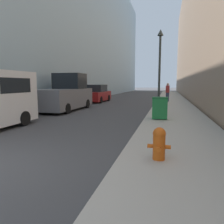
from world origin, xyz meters
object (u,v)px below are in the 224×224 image
at_px(lamppost, 160,64).
at_px(pedestrian_on_sidewalk, 168,92).
at_px(parked_sedan_near, 97,94).
at_px(trash_bin, 160,108).
at_px(fire_hydrant, 159,143).
at_px(pickup_truck, 65,95).

bearing_deg(lamppost, pedestrian_on_sidewalk, 86.11).
bearing_deg(parked_sedan_near, pedestrian_on_sidewalk, 4.55).
height_order(trash_bin, parked_sedan_near, parked_sedan_near).
height_order(fire_hydrant, pickup_truck, pickup_truck).
bearing_deg(fire_hydrant, parked_sedan_near, 112.81).
relative_size(fire_hydrant, parked_sedan_near, 0.16).
xyz_separation_m(fire_hydrant, pickup_truck, (-6.67, 8.97, 0.53)).
relative_size(trash_bin, pedestrian_on_sidewalk, 0.61).
bearing_deg(trash_bin, parked_sedan_near, 122.60).
bearing_deg(lamppost, fire_hydrant, -87.61).
xyz_separation_m(fire_hydrant, pedestrian_on_sidewalk, (0.14, 16.51, 0.49)).
distance_m(trash_bin, pedestrian_on_sidewalk, 10.78).
bearing_deg(pedestrian_on_sidewalk, trash_bin, -91.72).
relative_size(lamppost, parked_sedan_near, 1.07).
relative_size(trash_bin, pickup_truck, 0.19).
height_order(pickup_truck, pedestrian_on_sidewalk, pickup_truck).
distance_m(lamppost, pickup_truck, 6.59).
bearing_deg(pedestrian_on_sidewalk, fire_hydrant, -90.50).
bearing_deg(trash_bin, pedestrian_on_sidewalk, 88.28).
bearing_deg(parked_sedan_near, fire_hydrant, -67.19).
xyz_separation_m(lamppost, parked_sedan_near, (-6.34, 7.04, -2.19)).
distance_m(fire_hydrant, trash_bin, 5.75).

